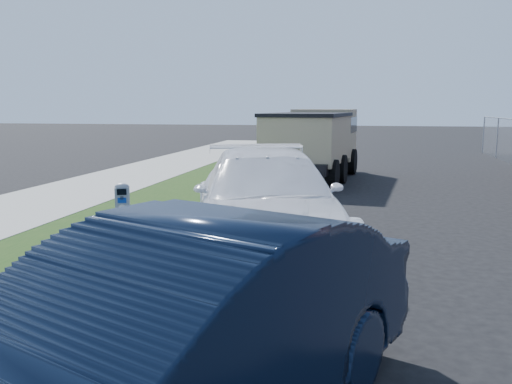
% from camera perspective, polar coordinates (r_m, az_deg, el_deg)
% --- Properties ---
extents(ground, '(120.00, 120.00, 0.00)m').
position_cam_1_polar(ground, '(7.46, 9.15, -9.14)').
color(ground, black).
rests_on(ground, ground).
extents(streetside, '(6.12, 50.00, 0.15)m').
position_cam_1_polar(streetside, '(11.02, -20.66, -3.31)').
color(streetside, gray).
rests_on(streetside, ground).
extents(parking_meter, '(0.21, 0.17, 1.28)m').
position_cam_1_polar(parking_meter, '(6.72, -13.84, -2.06)').
color(parking_meter, '#3F4247').
rests_on(parking_meter, ground).
extents(white_wagon, '(3.61, 5.92, 1.60)m').
position_cam_1_polar(white_wagon, '(8.74, 1.16, -0.92)').
color(white_wagon, white).
rests_on(white_wagon, ground).
extents(navy_sedan, '(3.31, 4.95, 1.54)m').
position_cam_1_polar(navy_sedan, '(3.73, -9.05, -15.41)').
color(navy_sedan, black).
rests_on(navy_sedan, ground).
extents(dump_truck, '(2.76, 5.84, 2.21)m').
position_cam_1_polar(dump_truck, '(17.42, 6.13, 5.45)').
color(dump_truck, black).
rests_on(dump_truck, ground).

